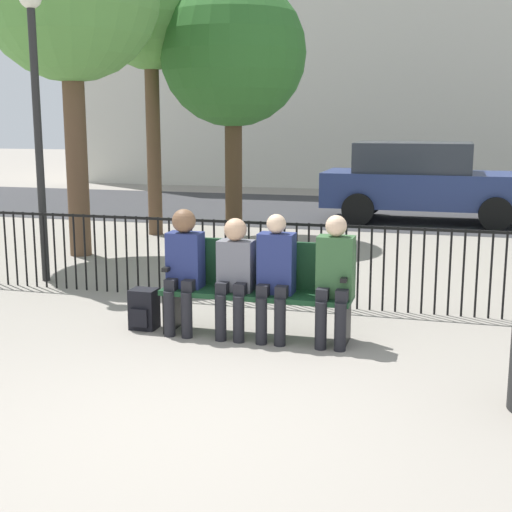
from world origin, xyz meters
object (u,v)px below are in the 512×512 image
Objects in this scene: tree_3 at (233,54)px; parked_car_0 at (424,181)px; lamp_post at (36,90)px; seated_person_3 at (335,274)px; tree_2 at (150,21)px; backpack at (144,309)px; park_bench at (258,285)px; seated_person_0 at (184,263)px; seated_person_1 at (235,270)px; seated_person_2 at (275,271)px.

tree_3 is 1.07× the size of parked_car_0.
lamp_post is 0.88× the size of parked_car_0.
lamp_post reaches higher than seated_person_3.
backpack is at bearing -67.72° from tree_2.
park_bench is at bearing 170.52° from seated_person_3.
tree_2 is (-2.29, 5.60, 3.57)m from backpack.
park_bench is 4.13m from lamp_post.
park_bench is 4.57× the size of backpack.
seated_person_0 is 1.06× the size of seated_person_1.
park_bench is 8.52m from parked_car_0.
tree_2 is 6.24m from parked_car_0.
parked_car_0 is (3.22, 2.71, -2.36)m from tree_3.
lamp_post is at bearing 151.92° from seated_person_1.
parked_car_0 is at bearing 56.83° from lamp_post.
lamp_post is 8.39m from parked_car_0.
tree_3 reaches higher than seated_person_3.
seated_person_1 reaches higher than park_bench.
seated_person_2 is at bearing 0.25° from backpack.
seated_person_2 is (0.93, -0.00, -0.03)m from seated_person_0.
seated_person_2 is at bearing 0.44° from seated_person_1.
seated_person_2 is (0.40, 0.00, 0.01)m from seated_person_1.
seated_person_1 is 0.95× the size of seated_person_3.
tree_3 is (1.43, 0.25, -0.57)m from tree_2.
lamp_post is at bearing -107.11° from tree_3.
backpack is (-1.16, -0.14, -0.30)m from park_bench.
seated_person_2 is at bearing -25.25° from lamp_post.
backpack is 0.09× the size of tree_3.
tree_2 reaches higher than parked_car_0.
parked_car_0 is at bearing 74.60° from backpack.
seated_person_2 is 7.36m from tree_2.
park_bench is 0.39× the size of tree_2.
seated_person_0 is 0.27× the size of tree_3.
seated_person_3 is 1.99m from backpack.
lamp_post reaches higher than parked_car_0.
tree_3 is (-0.86, 5.84, 3.00)m from backpack.
seated_person_3 is (1.50, -0.00, -0.02)m from seated_person_0.
seated_person_2 is 2.98× the size of backpack.
tree_3 is at bearing 102.56° from seated_person_0.
seated_person_3 is 6.95m from tree_3.
tree_3 reaches higher than seated_person_2.
seated_person_0 is 3.53m from lamp_post.
lamp_post is at bearing 147.36° from seated_person_0.
tree_2 is at bearing 92.08° from lamp_post.
tree_2 reaches higher than seated_person_1.
tree_3 is at bearing 110.90° from seated_person_2.
seated_person_3 is at bearing -9.48° from park_bench.
seated_person_1 is 0.97m from seated_person_3.
park_bench is at bearing -24.78° from lamp_post.
seated_person_3 is 0.29× the size of parked_car_0.
tree_2 reaches higher than seated_person_3.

